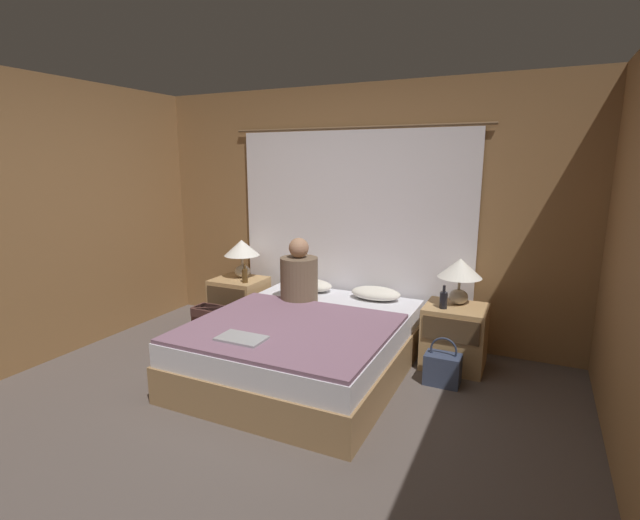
{
  "coord_description": "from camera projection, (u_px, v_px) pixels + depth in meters",
  "views": [
    {
      "loc": [
        1.68,
        -2.34,
        1.77
      ],
      "look_at": [
        0.0,
        1.24,
        0.92
      ],
      "focal_mm": 26.0,
      "sensor_mm": 36.0,
      "label": 1
    }
  ],
  "objects": [
    {
      "name": "handbag_on_floor",
      "position": [
        443.0,
        368.0,
        3.73
      ],
      "size": [
        0.28,
        0.18,
        0.4
      ],
      "color": "#333D56",
      "rests_on": "ground_plane"
    },
    {
      "name": "blanket_on_bed",
      "position": [
        289.0,
        328.0,
        3.63
      ],
      "size": [
        1.55,
        1.36,
        0.03
      ],
      "color": "slate",
      "rests_on": "bed"
    },
    {
      "name": "bed",
      "position": [
        305.0,
        346.0,
        3.93
      ],
      "size": [
        1.61,
        1.96,
        0.47
      ],
      "color": "#99754C",
      "rests_on": "ground_plane"
    },
    {
      "name": "nightstand_right",
      "position": [
        454.0,
        336.0,
        4.03
      ],
      "size": [
        0.52,
        0.47,
        0.55
      ],
      "color": "tan",
      "rests_on": "ground_plane"
    },
    {
      "name": "curtain_panel",
      "position": [
        351.0,
        234.0,
        4.67
      ],
      "size": [
        2.64,
        0.02,
        2.1
      ],
      "color": "white",
      "rests_on": "ground_plane"
    },
    {
      "name": "backpack_on_floor",
      "position": [
        211.0,
        323.0,
        4.54
      ],
      "size": [
        0.33,
        0.22,
        0.38
      ],
      "color": "brown",
      "rests_on": "ground_plane"
    },
    {
      "name": "wall_back",
      "position": [
        354.0,
        214.0,
        4.69
      ],
      "size": [
        4.52,
        0.06,
        2.5
      ],
      "color": "olive",
      "rests_on": "ground_plane"
    },
    {
      "name": "ground_plane",
      "position": [
        243.0,
        427.0,
        3.14
      ],
      "size": [
        16.0,
        16.0,
        0.0
      ],
      "primitive_type": "plane",
      "color": "#564C47"
    },
    {
      "name": "beer_bottle_on_right_stand",
      "position": [
        444.0,
        300.0,
        3.91
      ],
      "size": [
        0.07,
        0.07,
        0.2
      ],
      "color": "black",
      "rests_on": "nightstand_right"
    },
    {
      "name": "wall_left",
      "position": [
        11.0,
        226.0,
        3.81
      ],
      "size": [
        0.06,
        4.14,
        2.5
      ],
      "color": "olive",
      "rests_on": "ground_plane"
    },
    {
      "name": "pillow_right",
      "position": [
        376.0,
        293.0,
        4.42
      ],
      "size": [
        0.48,
        0.29,
        0.12
      ],
      "color": "silver",
      "rests_on": "bed"
    },
    {
      "name": "pillow_left",
      "position": [
        310.0,
        285.0,
        4.72
      ],
      "size": [
        0.48,
        0.29,
        0.12
      ],
      "color": "silver",
      "rests_on": "bed"
    },
    {
      "name": "laptop_on_bed",
      "position": [
        242.0,
        338.0,
        3.35
      ],
      "size": [
        0.35,
        0.22,
        0.02
      ],
      "color": "#9EA0A5",
      "rests_on": "blanket_on_bed"
    },
    {
      "name": "lamp_left",
      "position": [
        242.0,
        251.0,
        4.92
      ],
      "size": [
        0.38,
        0.38,
        0.41
      ],
      "color": "#B2A899",
      "rests_on": "nightstand_left"
    },
    {
      "name": "nightstand_left",
      "position": [
        240.0,
        303.0,
        4.97
      ],
      "size": [
        0.52,
        0.47,
        0.55
      ],
      "color": "tan",
      "rests_on": "ground_plane"
    },
    {
      "name": "lamp_right",
      "position": [
        460.0,
        272.0,
        3.98
      ],
      "size": [
        0.38,
        0.38,
        0.41
      ],
      "color": "#B2A899",
      "rests_on": "nightstand_right"
    },
    {
      "name": "beer_bottle_on_left_stand",
      "position": [
        245.0,
        275.0,
        4.74
      ],
      "size": [
        0.06,
        0.06,
        0.2
      ],
      "color": "#513819",
      "rests_on": "nightstand_left"
    },
    {
      "name": "person_left_in_bed",
      "position": [
        299.0,
        276.0,
        4.34
      ],
      "size": [
        0.35,
        0.35,
        0.6
      ],
      "color": "brown",
      "rests_on": "bed"
    }
  ]
}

